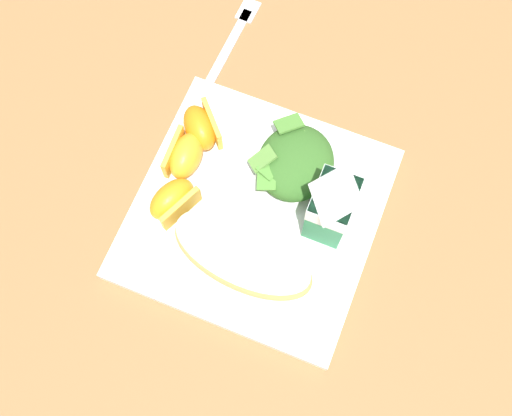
{
  "coord_description": "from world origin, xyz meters",
  "views": [
    {
      "loc": [
        0.22,
        0.09,
        0.7
      ],
      "look_at": [
        0.0,
        0.0,
        0.03
      ],
      "focal_mm": 43.26,
      "sensor_mm": 36.0,
      "label": 1
    }
  ],
  "objects_px": {
    "green_salad_pile": "(295,163)",
    "orange_wedge_middle": "(185,155)",
    "white_plate": "(256,213)",
    "orange_wedge_rear": "(173,200)",
    "cheesy_pizza_bread": "(243,254)",
    "milk_carton": "(332,204)",
    "metal_fork": "(230,44)",
    "orange_wedge_front": "(201,127)"
  },
  "relations": [
    {
      "from": "green_salad_pile",
      "to": "orange_wedge_middle",
      "type": "bearing_deg",
      "value": -72.34
    },
    {
      "from": "white_plate",
      "to": "orange_wedge_rear",
      "type": "height_order",
      "value": "orange_wedge_rear"
    },
    {
      "from": "cheesy_pizza_bread",
      "to": "orange_wedge_rear",
      "type": "relative_size",
      "value": 2.53
    },
    {
      "from": "cheesy_pizza_bread",
      "to": "milk_carton",
      "type": "relative_size",
      "value": 1.6
    },
    {
      "from": "white_plate",
      "to": "metal_fork",
      "type": "distance_m",
      "value": 0.24
    },
    {
      "from": "orange_wedge_middle",
      "to": "milk_carton",
      "type": "bearing_deg",
      "value": 87.51
    },
    {
      "from": "orange_wedge_middle",
      "to": "white_plate",
      "type": "bearing_deg",
      "value": 75.27
    },
    {
      "from": "white_plate",
      "to": "cheesy_pizza_bread",
      "type": "xyz_separation_m",
      "value": [
        0.06,
        0.01,
        0.03
      ]
    },
    {
      "from": "cheesy_pizza_bread",
      "to": "white_plate",
      "type": "bearing_deg",
      "value": -172.47
    },
    {
      "from": "cheesy_pizza_bread",
      "to": "orange_wedge_middle",
      "type": "relative_size",
      "value": 2.86
    },
    {
      "from": "orange_wedge_front",
      "to": "orange_wedge_middle",
      "type": "bearing_deg",
      "value": -4.63
    },
    {
      "from": "milk_carton",
      "to": "orange_wedge_middle",
      "type": "bearing_deg",
      "value": -92.49
    },
    {
      "from": "orange_wedge_middle",
      "to": "metal_fork",
      "type": "xyz_separation_m",
      "value": [
        -0.18,
        -0.02,
        -0.03
      ]
    },
    {
      "from": "orange_wedge_front",
      "to": "milk_carton",
      "type": "bearing_deg",
      "value": 74.8
    },
    {
      "from": "orange_wedge_front",
      "to": "metal_fork",
      "type": "distance_m",
      "value": 0.15
    },
    {
      "from": "cheesy_pizza_bread",
      "to": "metal_fork",
      "type": "xyz_separation_m",
      "value": [
        -0.27,
        -0.13,
        -0.03
      ]
    },
    {
      "from": "white_plate",
      "to": "milk_carton",
      "type": "bearing_deg",
      "value": 102.91
    },
    {
      "from": "orange_wedge_middle",
      "to": "metal_fork",
      "type": "relative_size",
      "value": 0.33
    },
    {
      "from": "cheesy_pizza_bread",
      "to": "orange_wedge_rear",
      "type": "bearing_deg",
      "value": -106.37
    },
    {
      "from": "milk_carton",
      "to": "orange_wedge_front",
      "type": "distance_m",
      "value": 0.19
    },
    {
      "from": "orange_wedge_middle",
      "to": "orange_wedge_rear",
      "type": "distance_m",
      "value": 0.06
    },
    {
      "from": "white_plate",
      "to": "metal_fork",
      "type": "relative_size",
      "value": 1.48
    },
    {
      "from": "milk_carton",
      "to": "orange_wedge_rear",
      "type": "height_order",
      "value": "milk_carton"
    },
    {
      "from": "metal_fork",
      "to": "orange_wedge_middle",
      "type": "bearing_deg",
      "value": 6.21
    },
    {
      "from": "white_plate",
      "to": "metal_fork",
      "type": "height_order",
      "value": "white_plate"
    },
    {
      "from": "orange_wedge_front",
      "to": "orange_wedge_rear",
      "type": "distance_m",
      "value": 0.1
    },
    {
      "from": "cheesy_pizza_bread",
      "to": "orange_wedge_rear",
      "type": "height_order",
      "value": "orange_wedge_rear"
    },
    {
      "from": "cheesy_pizza_bread",
      "to": "milk_carton",
      "type": "bearing_deg",
      "value": 136.58
    },
    {
      "from": "milk_carton",
      "to": "metal_fork",
      "type": "height_order",
      "value": "milk_carton"
    },
    {
      "from": "white_plate",
      "to": "orange_wedge_middle",
      "type": "xyz_separation_m",
      "value": [
        -0.03,
        -0.1,
        0.03
      ]
    },
    {
      "from": "green_salad_pile",
      "to": "milk_carton",
      "type": "relative_size",
      "value": 0.99
    },
    {
      "from": "milk_carton",
      "to": "orange_wedge_rear",
      "type": "relative_size",
      "value": 1.58
    },
    {
      "from": "milk_carton",
      "to": "white_plate",
      "type": "bearing_deg",
      "value": -77.09
    },
    {
      "from": "cheesy_pizza_bread",
      "to": "orange_wedge_front",
      "type": "distance_m",
      "value": 0.17
    },
    {
      "from": "orange_wedge_rear",
      "to": "metal_fork",
      "type": "relative_size",
      "value": 0.37
    },
    {
      "from": "white_plate",
      "to": "orange_wedge_front",
      "type": "bearing_deg",
      "value": -124.53
    },
    {
      "from": "white_plate",
      "to": "milk_carton",
      "type": "xyz_separation_m",
      "value": [
        -0.02,
        0.08,
        0.07
      ]
    },
    {
      "from": "white_plate",
      "to": "orange_wedge_middle",
      "type": "height_order",
      "value": "orange_wedge_middle"
    },
    {
      "from": "metal_fork",
      "to": "green_salad_pile",
      "type": "bearing_deg",
      "value": 45.48
    },
    {
      "from": "green_salad_pile",
      "to": "orange_wedge_rear",
      "type": "xyz_separation_m",
      "value": [
        0.1,
        -0.11,
        -0.0
      ]
    },
    {
      "from": "orange_wedge_front",
      "to": "orange_wedge_middle",
      "type": "height_order",
      "value": "same"
    },
    {
      "from": "milk_carton",
      "to": "orange_wedge_front",
      "type": "relative_size",
      "value": 1.61
    }
  ]
}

